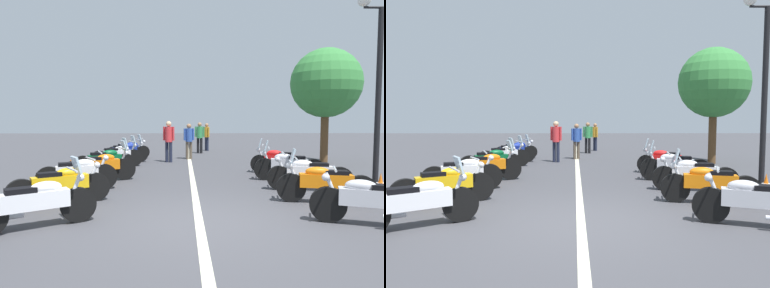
% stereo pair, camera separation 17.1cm
% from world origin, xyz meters
% --- Properties ---
extents(ground_plane, '(80.00, 80.00, 0.00)m').
position_xyz_m(ground_plane, '(0.00, 0.00, 0.00)').
color(ground_plane, '#424247').
extents(lane_centre_stripe, '(23.78, 0.16, 0.01)m').
position_xyz_m(lane_centre_stripe, '(5.77, 0.00, 0.00)').
color(lane_centre_stripe, beige).
rests_on(lane_centre_stripe, ground_plane).
extents(motorcycle_left_row_0, '(1.25, 1.83, 1.21)m').
position_xyz_m(motorcycle_left_row_0, '(-0.24, 2.79, 0.47)').
color(motorcycle_left_row_0, black).
rests_on(motorcycle_left_row_0, ground_plane).
extents(motorcycle_left_row_1, '(1.28, 1.94, 1.01)m').
position_xyz_m(motorcycle_left_row_1, '(1.38, 2.95, 0.46)').
color(motorcycle_left_row_1, black).
rests_on(motorcycle_left_row_1, ground_plane).
extents(motorcycle_left_row_2, '(0.93, 1.98, 1.02)m').
position_xyz_m(motorcycle_left_row_2, '(2.90, 3.04, 0.47)').
color(motorcycle_left_row_2, black).
rests_on(motorcycle_left_row_2, ground_plane).
extents(motorcycle_left_row_3, '(1.15, 2.01, 1.23)m').
position_xyz_m(motorcycle_left_row_3, '(4.22, 2.75, 0.48)').
color(motorcycle_left_row_3, black).
rests_on(motorcycle_left_row_3, ground_plane).
extents(motorcycle_left_row_4, '(1.13, 1.97, 1.23)m').
position_xyz_m(motorcycle_left_row_4, '(5.69, 2.94, 0.48)').
color(motorcycle_left_row_4, black).
rests_on(motorcycle_left_row_4, ground_plane).
extents(motorcycle_left_row_5, '(1.07, 1.89, 1.23)m').
position_xyz_m(motorcycle_left_row_5, '(7.36, 2.85, 0.48)').
color(motorcycle_left_row_5, black).
rests_on(motorcycle_left_row_5, ground_plane).
extents(motorcycle_left_row_6, '(0.95, 1.93, 1.22)m').
position_xyz_m(motorcycle_left_row_6, '(8.79, 2.78, 0.47)').
color(motorcycle_left_row_6, black).
rests_on(motorcycle_left_row_6, ground_plane).
extents(motorcycle_left_row_7, '(0.99, 1.94, 0.99)m').
position_xyz_m(motorcycle_left_row_7, '(10.20, 2.85, 0.45)').
color(motorcycle_left_row_7, black).
rests_on(motorcycle_left_row_7, ground_plane).
extents(motorcycle_right_row_0, '(0.97, 1.99, 1.01)m').
position_xyz_m(motorcycle_right_row_0, '(-0.23, -3.00, 0.46)').
color(motorcycle_right_row_0, black).
rests_on(motorcycle_right_row_0, ground_plane).
extents(motorcycle_right_row_1, '(0.82, 2.12, 1.22)m').
position_xyz_m(motorcycle_right_row_1, '(1.42, -2.86, 0.47)').
color(motorcycle_right_row_1, black).
rests_on(motorcycle_right_row_1, ground_plane).
extents(motorcycle_right_row_2, '(0.76, 2.18, 1.00)m').
position_xyz_m(motorcycle_right_row_2, '(2.80, -3.01, 0.46)').
color(motorcycle_right_row_2, black).
rests_on(motorcycle_right_row_2, ground_plane).
extents(motorcycle_right_row_3, '(0.79, 2.10, 1.23)m').
position_xyz_m(motorcycle_right_row_3, '(4.27, -2.91, 0.48)').
color(motorcycle_right_row_3, black).
rests_on(motorcycle_right_row_3, ground_plane).
extents(motorcycle_right_row_4, '(0.85, 1.95, 1.20)m').
position_xyz_m(motorcycle_right_row_4, '(5.71, -3.02, 0.46)').
color(motorcycle_right_row_4, black).
rests_on(motorcycle_right_row_4, ground_plane).
extents(street_lamp_twin_globe, '(0.32, 1.22, 5.01)m').
position_xyz_m(street_lamp_twin_globe, '(2.61, -4.68, 3.41)').
color(street_lamp_twin_globe, black).
rests_on(street_lamp_twin_globe, ground_plane).
extents(traffic_cone_0, '(0.36, 0.36, 0.61)m').
position_xyz_m(traffic_cone_0, '(5.36, 4.01, 0.29)').
color(traffic_cone_0, orange).
rests_on(traffic_cone_0, ground_plane).
extents(traffic_cone_1, '(0.36, 0.36, 0.61)m').
position_xyz_m(traffic_cone_1, '(1.84, -4.38, 0.29)').
color(traffic_cone_1, orange).
rests_on(traffic_cone_1, ground_plane).
extents(bystander_0, '(0.49, 0.32, 1.63)m').
position_xyz_m(bystander_0, '(14.41, -1.11, 0.95)').
color(bystander_0, '#1E2338').
rests_on(bystander_0, ground_plane).
extents(bystander_2, '(0.32, 0.52, 1.70)m').
position_xyz_m(bystander_2, '(12.84, -0.62, 1.00)').
color(bystander_2, black).
rests_on(bystander_2, ground_plane).
extents(bystander_3, '(0.32, 0.50, 1.67)m').
position_xyz_m(bystander_3, '(10.10, 0.02, 0.97)').
color(bystander_3, brown).
rests_on(bystander_3, ground_plane).
extents(bystander_4, '(0.32, 0.50, 1.79)m').
position_xyz_m(bystander_4, '(8.92, 0.92, 1.06)').
color(bystander_4, '#1E2338').
rests_on(bystander_4, ground_plane).
extents(roadside_tree_0, '(2.90, 2.90, 4.85)m').
position_xyz_m(roadside_tree_0, '(8.40, -5.71, 3.37)').
color(roadside_tree_0, brown).
rests_on(roadside_tree_0, ground_plane).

